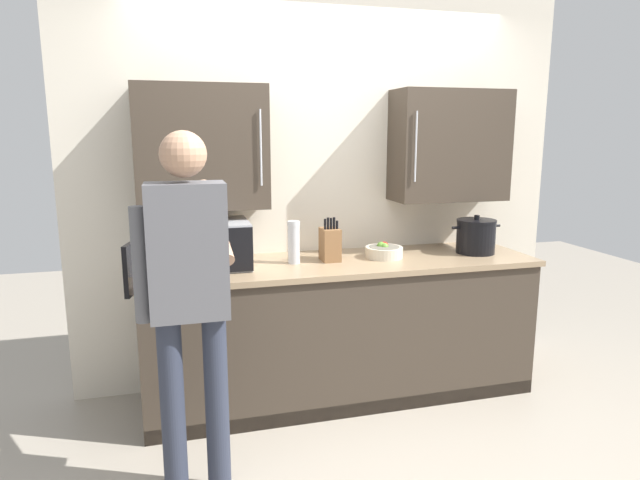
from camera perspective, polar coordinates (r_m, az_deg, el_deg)
ground_plane at (r=3.05m, az=7.45°, el=-22.72°), size 9.83×9.83×0.00m
back_wall_tiled at (r=3.70m, az=0.69°, el=7.46°), size 3.37×0.44×2.80m
counter_unit at (r=3.59m, az=2.13°, el=-9.18°), size 2.49×0.70×0.90m
microwave_oven at (r=3.32m, az=-12.86°, el=-0.56°), size 0.68×0.80×0.28m
fruit_bowl at (r=3.57m, az=6.67°, el=-1.15°), size 0.24×0.24×0.10m
stock_pot at (r=3.81m, az=15.91°, el=0.38°), size 0.35×0.26×0.26m
thermos_flask at (r=3.37m, az=-2.75°, el=-0.22°), size 0.08×0.08×0.26m
knife_block at (r=3.45m, az=1.05°, el=-0.42°), size 0.11×0.15×0.28m
person_figure at (r=2.51m, az=-13.47°, el=-4.75°), size 0.44×0.64×1.71m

